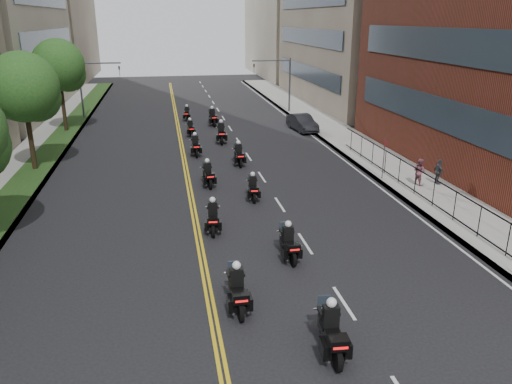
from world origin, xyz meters
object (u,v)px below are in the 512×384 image
(parked_sedan, at_px, (302,123))
(pedestrian_c, at_px, (438,172))
(motorcycle_2, at_px, (237,291))
(motorcycle_10, at_px, (190,129))
(motorcycle_6, at_px, (208,175))
(motorcycle_1, at_px, (331,333))
(pedestrian_b, at_px, (419,172))
(motorcycle_4, at_px, (213,218))
(motorcycle_5, at_px, (253,189))
(motorcycle_11, at_px, (213,118))
(motorcycle_12, at_px, (187,114))
(motorcycle_3, at_px, (289,244))
(motorcycle_7, at_px, (239,155))
(motorcycle_9, at_px, (221,134))
(motorcycle_8, at_px, (195,146))

(parked_sedan, xyz_separation_m, pedestrian_c, (3.75, -16.55, 0.19))
(motorcycle_2, relative_size, motorcycle_10, 1.12)
(motorcycle_6, bearing_deg, motorcycle_10, 86.40)
(motorcycle_1, bearing_deg, motorcycle_2, 133.42)
(motorcycle_10, xyz_separation_m, pedestrian_b, (12.51, -16.09, 0.33))
(motorcycle_4, relative_size, motorcycle_5, 1.07)
(motorcycle_2, distance_m, parked_sedan, 29.28)
(parked_sedan, bearing_deg, motorcycle_11, 147.36)
(motorcycle_12, relative_size, parked_sedan, 0.48)
(motorcycle_3, distance_m, motorcycle_10, 23.94)
(motorcycle_6, bearing_deg, motorcycle_5, -56.09)
(motorcycle_2, distance_m, motorcycle_7, 17.90)
(motorcycle_9, bearing_deg, motorcycle_1, -85.84)
(motorcycle_12, bearing_deg, motorcycle_1, -78.99)
(motorcycle_3, xyz_separation_m, motorcycle_6, (-2.41, 10.20, 0.00))
(motorcycle_5, height_order, motorcycle_9, motorcycle_9)
(motorcycle_11, bearing_deg, pedestrian_c, -64.57)
(motorcycle_8, xyz_separation_m, parked_sedan, (9.94, 6.76, 0.04))
(motorcycle_6, relative_size, pedestrian_b, 1.41)
(motorcycle_7, bearing_deg, motorcycle_2, -98.90)
(motorcycle_7, relative_size, motorcycle_9, 0.90)
(motorcycle_1, bearing_deg, motorcycle_12, 97.53)
(pedestrian_c, bearing_deg, parked_sedan, 13.05)
(motorcycle_11, bearing_deg, motorcycle_6, -100.56)
(motorcycle_4, distance_m, motorcycle_6, 6.79)
(motorcycle_3, distance_m, motorcycle_7, 14.29)
(motorcycle_9, distance_m, motorcycle_10, 3.67)
(motorcycle_1, xyz_separation_m, motorcycle_6, (-2.13, 16.50, -0.06))
(motorcycle_1, bearing_deg, motorcycle_6, 101.39)
(pedestrian_b, bearing_deg, motorcycle_6, 57.53)
(motorcycle_3, height_order, motorcycle_5, motorcycle_3)
(motorcycle_2, height_order, motorcycle_9, motorcycle_9)
(motorcycle_7, relative_size, motorcycle_8, 0.99)
(motorcycle_9, bearing_deg, parked_sedan, 26.81)
(motorcycle_7, height_order, motorcycle_8, motorcycle_8)
(motorcycle_2, bearing_deg, pedestrian_b, 41.53)
(motorcycle_7, distance_m, motorcycle_11, 13.60)
(motorcycle_1, xyz_separation_m, motorcycle_4, (-2.52, 9.73, -0.06))
(motorcycle_1, height_order, motorcycle_2, motorcycle_1)
(motorcycle_12, bearing_deg, motorcycle_4, -83.01)
(motorcycle_5, relative_size, pedestrian_b, 1.32)
(motorcycle_10, bearing_deg, motorcycle_9, -54.51)
(motorcycle_7, distance_m, motorcycle_10, 9.88)
(motorcycle_3, relative_size, motorcycle_9, 0.88)
(motorcycle_3, bearing_deg, motorcycle_1, -93.75)
(motorcycle_5, relative_size, motorcycle_9, 0.83)
(motorcycle_2, xyz_separation_m, motorcycle_7, (2.74, 17.69, -0.02))
(motorcycle_12, relative_size, pedestrian_c, 1.36)
(motorcycle_7, height_order, motorcycle_9, motorcycle_9)
(motorcycle_2, bearing_deg, motorcycle_7, 81.21)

